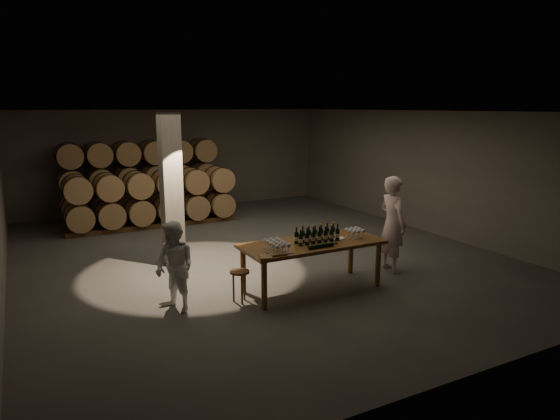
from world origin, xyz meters
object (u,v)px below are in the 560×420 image
tasting_table (312,248)px  person_man (393,224)px  person_woman (175,267)px  bottle_cluster (317,236)px  notebook_near (277,254)px  stool (240,276)px  plate (338,238)px

tasting_table → person_man: person_man is taller
person_woman → tasting_table: bearing=60.3°
bottle_cluster → person_woman: (-2.57, 0.23, -0.26)m
notebook_near → stool: notebook_near is taller
person_man → person_woman: person_man is taller
notebook_near → person_man: person_man is taller
bottle_cluster → plate: size_ratio=3.36×
tasting_table → plate: bearing=-0.5°
person_woman → bottle_cluster: bearing=59.9°
tasting_table → notebook_near: size_ratio=9.46×
bottle_cluster → notebook_near: bearing=-160.4°
person_woman → plate: bearing=61.1°
tasting_table → plate: plate is taller
bottle_cluster → person_man: bearing=6.3°
bottle_cluster → person_man: 1.94m
tasting_table → notebook_near: notebook_near is taller
tasting_table → stool: tasting_table is taller
tasting_table → bottle_cluster: size_ratio=3.03×
notebook_near → person_woman: size_ratio=0.18×
plate → notebook_near: 1.51m
plate → stool: size_ratio=0.46×
plate → notebook_near: notebook_near is taller
notebook_near → person_woman: 1.69m
stool → tasting_table: bearing=-2.5°
bottle_cluster → plate: (0.47, 0.02, -0.10)m
tasting_table → plate: 0.57m
tasting_table → bottle_cluster: bearing=-18.6°
notebook_near → stool: 0.81m
plate → person_man: 1.47m
tasting_table → person_woman: size_ratio=1.73×
tasting_table → notebook_near: (-0.91, -0.38, 0.12)m
stool → person_woman: 1.13m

